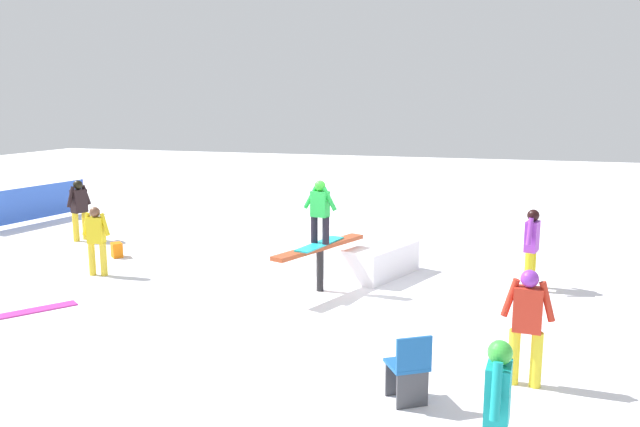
% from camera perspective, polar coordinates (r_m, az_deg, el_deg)
% --- Properties ---
extents(ground_plane, '(60.00, 60.00, 0.00)m').
position_cam_1_polar(ground_plane, '(11.99, 0.00, -7.07)').
color(ground_plane, white).
extents(rail_feature, '(2.44, 1.13, 0.90)m').
position_cam_1_polar(rail_feature, '(11.79, 0.00, -3.54)').
color(rail_feature, black).
rests_on(rail_feature, ground).
extents(snow_kicker_ramp, '(2.21, 2.03, 0.65)m').
position_cam_1_polar(snow_kicker_ramp, '(13.16, 4.29, -4.08)').
color(snow_kicker_ramp, white).
rests_on(snow_kicker_ramp, ground).
extents(main_rider_on_rail, '(1.46, 0.71, 1.23)m').
position_cam_1_polar(main_rider_on_rail, '(11.64, 0.00, -0.07)').
color(main_rider_on_rail, '#1BB8C7').
rests_on(main_rider_on_rail, rail_feature).
extents(bystander_black, '(0.72, 0.32, 1.58)m').
position_cam_1_polar(bystander_black, '(17.28, -21.15, 0.57)').
color(bystander_black, yellow).
rests_on(bystander_black, ground).
extents(bystander_yellow, '(0.25, 0.61, 1.44)m').
position_cam_1_polar(bystander_yellow, '(13.64, -19.77, -2.05)').
color(bystander_yellow, gold).
rests_on(bystander_yellow, ground).
extents(bystander_teal, '(0.61, 0.23, 1.52)m').
position_cam_1_polar(bystander_teal, '(5.98, 15.87, -17.04)').
color(bystander_teal, navy).
rests_on(bystander_teal, ground).
extents(bystander_red, '(0.24, 0.66, 1.51)m').
position_cam_1_polar(bystander_red, '(8.32, 18.41, -9.33)').
color(bystander_red, yellow).
rests_on(bystander_red, ground).
extents(bystander_purple, '(0.67, 0.30, 1.55)m').
position_cam_1_polar(bystander_purple, '(12.57, 18.78, -2.71)').
color(bystander_purple, gold).
rests_on(bystander_purple, ground).
extents(loose_snowboard_magenta, '(1.36, 1.07, 0.02)m').
position_cam_1_polar(loose_snowboard_magenta, '(11.93, -24.82, -8.08)').
color(loose_snowboard_magenta, '#C12E97').
rests_on(loose_snowboard_magenta, ground).
extents(folding_chair, '(0.61, 0.61, 0.88)m').
position_cam_1_polar(folding_chair, '(7.70, 8.09, -13.99)').
color(folding_chair, '#3F3F44').
rests_on(folding_chair, ground).
extents(backpack_on_snow, '(0.36, 0.37, 0.34)m').
position_cam_1_polar(backpack_on_snow, '(15.24, -18.08, -3.19)').
color(backpack_on_snow, orange).
rests_on(backpack_on_snow, ground).
extents(safety_fence, '(3.77, 0.55, 1.10)m').
position_cam_1_polar(safety_fence, '(20.40, -24.61, 0.89)').
color(safety_fence, blue).
rests_on(safety_fence, ground).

